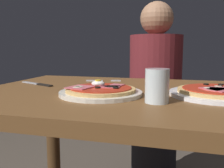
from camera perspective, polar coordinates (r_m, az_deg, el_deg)
name	(u,v)px	position (r m, az deg, el deg)	size (l,w,h in m)	color
dining_table	(125,128)	(0.91, 3.10, -9.92)	(1.06, 0.77, 0.75)	brown
pizza_foreground	(101,91)	(0.80, -2.62, -1.64)	(0.27, 0.27, 0.05)	silver
pizza_across_left	(218,92)	(0.85, 22.99, -1.79)	(0.30, 0.30, 0.03)	white
water_glass_near	(157,88)	(0.69, 10.25, -0.89)	(0.07, 0.07, 0.09)	silver
fork	(101,81)	(1.14, -2.61, 0.78)	(0.16, 0.05, 0.00)	silver
knife	(39,84)	(1.07, -16.42, -0.02)	(0.19, 0.10, 0.01)	silver
diner_person	(155,102)	(1.60, 9.74, -4.17)	(0.32, 0.32, 1.18)	black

